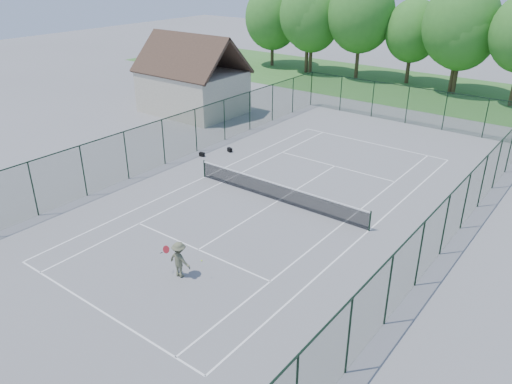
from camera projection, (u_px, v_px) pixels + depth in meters
ground at (278, 201)px, 27.64m from camera, size 140.00×140.00×0.00m
grass_far at (452, 94)px, 49.20m from camera, size 80.00×16.00×0.01m
court_lines at (278, 201)px, 27.64m from camera, size 11.05×23.85×0.01m
tennis_net at (278, 192)px, 27.40m from camera, size 11.08×0.08×1.10m
fence_enclosure at (278, 175)px, 26.98m from camera, size 18.05×36.05×3.02m
utility_building at (192, 76)px, 42.27m from camera, size 8.60×6.27×6.63m
tree_line_far at (463, 31)px, 46.64m from camera, size 39.40×6.40×9.70m
sports_bag_a at (202, 154)px, 33.76m from camera, size 0.38×0.27×0.28m
sports_bag_b at (230, 150)px, 34.54m from camera, size 0.42×0.33×0.29m
tennis_player at (179, 260)px, 20.81m from camera, size 1.81×0.91×1.63m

